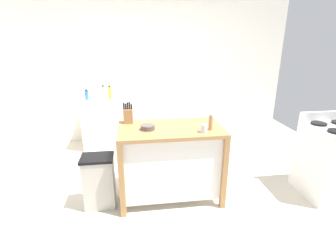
% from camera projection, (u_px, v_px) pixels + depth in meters
% --- Properties ---
extents(ground_plane, '(6.36, 6.36, 0.00)m').
position_uv_depth(ground_plane, '(156.00, 195.00, 3.18)').
color(ground_plane, beige).
rests_on(ground_plane, ground).
extents(wall_back, '(5.36, 0.10, 2.60)m').
position_uv_depth(wall_back, '(145.00, 71.00, 4.70)').
color(wall_back, silver).
rests_on(wall_back, ground).
extents(kitchen_island, '(1.19, 0.68, 0.91)m').
position_uv_depth(kitchen_island, '(170.00, 159.00, 3.01)').
color(kitchen_island, '#9E7042').
rests_on(kitchen_island, ground).
extents(knife_block, '(0.11, 0.09, 0.25)m').
position_uv_depth(knife_block, '(128.00, 115.00, 3.01)').
color(knife_block, '#9E7042').
rests_on(knife_block, kitchen_island).
extents(bowl_ceramic_wide, '(0.16, 0.16, 0.05)m').
position_uv_depth(bowl_ceramic_wide, '(148.00, 127.00, 2.80)').
color(bowl_ceramic_wide, '#564C47').
rests_on(bowl_ceramic_wide, kitchen_island).
extents(drinking_cup, '(0.07, 0.07, 0.09)m').
position_uv_depth(drinking_cup, '(204.00, 128.00, 2.71)').
color(drinking_cup, silver).
rests_on(drinking_cup, kitchen_island).
extents(pepper_grinder, '(0.04, 0.04, 0.19)m').
position_uv_depth(pepper_grinder, '(211.00, 122.00, 2.77)').
color(pepper_grinder, '#AD7F4C').
rests_on(pepper_grinder, kitchen_island).
extents(trash_bin, '(0.36, 0.28, 0.63)m').
position_uv_depth(trash_bin, '(99.00, 181.00, 2.89)').
color(trash_bin, '#B7B2A8').
rests_on(trash_bin, ground).
extents(sink_counter, '(1.54, 0.60, 0.89)m').
position_uv_depth(sink_counter, '(128.00, 121.00, 4.61)').
color(sink_counter, white).
rests_on(sink_counter, ground).
extents(sink_faucet, '(0.02, 0.02, 0.22)m').
position_uv_depth(sink_faucet, '(126.00, 90.00, 4.56)').
color(sink_faucet, '#B7BCC1').
rests_on(sink_faucet, sink_counter).
extents(bottle_dish_soap, '(0.06, 0.06, 0.24)m').
position_uv_depth(bottle_dish_soap, '(103.00, 92.00, 4.37)').
color(bottle_dish_soap, white).
rests_on(bottle_dish_soap, sink_counter).
extents(bottle_spray_cleaner, '(0.06, 0.06, 0.24)m').
position_uv_depth(bottle_spray_cleaner, '(110.00, 93.00, 4.32)').
color(bottle_spray_cleaner, yellow).
rests_on(bottle_spray_cleaner, sink_counter).
extents(bottle_hand_soap, '(0.06, 0.06, 0.18)m').
position_uv_depth(bottle_hand_soap, '(87.00, 95.00, 4.30)').
color(bottle_hand_soap, blue).
rests_on(bottle_hand_soap, sink_counter).
extents(stove, '(0.60, 0.60, 1.01)m').
position_uv_depth(stove, '(330.00, 161.00, 3.08)').
color(stove, silver).
rests_on(stove, ground).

